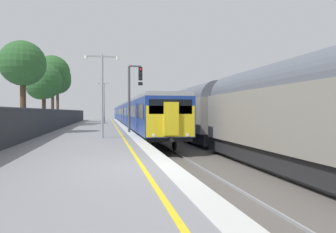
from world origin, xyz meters
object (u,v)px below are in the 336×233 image
signal_gantry (133,91)px  platform_lamp_far (104,99)px  background_tree_back (57,81)px  platform_lamp_mid (102,88)px  freight_train_adjacent_track (175,112)px  background_tree_right (43,83)px  background_tree_centre (24,65)px  background_tree_left (54,74)px  commuter_train_at_platform (129,113)px

signal_gantry → platform_lamp_far: bearing=96.6°
background_tree_back → platform_lamp_mid: bearing=-76.7°
freight_train_adjacent_track → platform_lamp_mid: bearing=-118.1°
background_tree_right → background_tree_back: bearing=91.7°
freight_train_adjacent_track → background_tree_centre: size_ratio=8.48×
background_tree_left → background_tree_back: (-0.78, 7.73, -0.13)m
freight_train_adjacent_track → background_tree_left: (-13.65, 6.54, 4.55)m
commuter_train_at_platform → background_tree_left: background_tree_left is taller
platform_lamp_far → background_tree_back: size_ratio=0.68×
freight_train_adjacent_track → background_tree_left: size_ratio=6.58×
background_tree_centre → background_tree_back: bearing=93.3°
freight_train_adjacent_track → platform_lamp_mid: 16.32m
commuter_train_at_platform → platform_lamp_far: 6.17m
signal_gantry → platform_lamp_far: platform_lamp_far is taller
background_tree_right → freight_train_adjacent_track: bearing=-7.9°
freight_train_adjacent_track → background_tree_right: (-14.06, 1.96, 3.10)m
background_tree_back → commuter_train_at_platform: bearing=-2.4°
background_tree_centre → commuter_train_at_platform: bearing=69.1°
freight_train_adjacent_track → background_tree_back: 20.77m
freight_train_adjacent_track → background_tree_right: background_tree_right is taller
background_tree_left → background_tree_right: 4.81m
platform_lamp_mid → background_tree_centre: (-5.37, 4.56, 1.87)m
freight_train_adjacent_track → platform_lamp_mid: platform_lamp_mid is taller
freight_train_adjacent_track → background_tree_centre: 16.62m
platform_lamp_far → background_tree_right: bearing=-131.2°
commuter_train_at_platform → background_tree_right: (-10.05, -11.86, 3.36)m
signal_gantry → background_tree_left: bearing=116.8°
freight_train_adjacent_track → platform_lamp_far: bearing=129.6°
signal_gantry → background_tree_left: 18.38m
freight_train_adjacent_track → background_tree_left: background_tree_left is taller
freight_train_adjacent_track → background_tree_back: bearing=135.3°
signal_gantry → background_tree_right: (-8.58, 11.63, 1.50)m
background_tree_right → background_tree_centre: bearing=-85.0°
platform_lamp_far → commuter_train_at_platform: bearing=51.3°
commuter_train_at_platform → background_tree_centre: (-9.03, -23.61, 3.53)m
platform_lamp_mid → background_tree_back: background_tree_back is taller
freight_train_adjacent_track → platform_lamp_far: 12.14m
background_tree_left → platform_lamp_far: bearing=24.5°
background_tree_back → freight_train_adjacent_track: bearing=-44.7°
commuter_train_at_platform → background_tree_centre: 25.52m
commuter_train_at_platform → signal_gantry: 23.61m
background_tree_centre → background_tree_right: 11.79m
commuter_train_at_platform → background_tree_left: (-9.64, -7.29, 4.81)m
platform_lamp_far → background_tree_back: bearing=143.5°
background_tree_centre → background_tree_back: (-1.39, 24.04, 1.15)m
platform_lamp_mid → background_tree_right: size_ratio=0.73×
commuter_train_at_platform → signal_gantry: (-1.47, -23.49, 1.86)m
platform_lamp_far → background_tree_back: (-6.76, 5.00, 2.74)m
background_tree_centre → platform_lamp_mid: bearing=-40.3°
platform_lamp_far → background_tree_left: bearing=-155.5°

